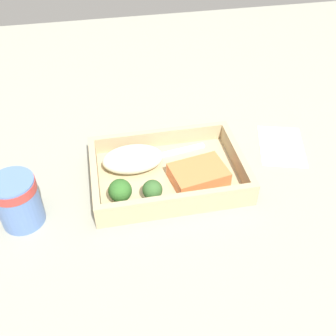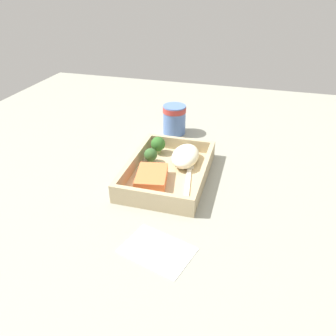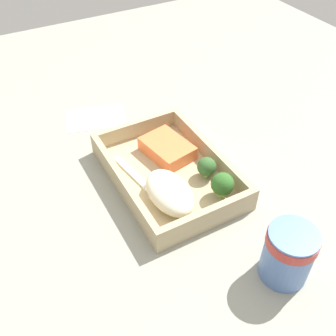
# 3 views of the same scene
# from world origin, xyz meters

# --- Properties ---
(ground_plane) EXTENTS (1.60, 1.60, 0.02)m
(ground_plane) POSITION_xyz_m (0.00, 0.00, -0.01)
(ground_plane) COLOR gray
(takeout_tray) EXTENTS (0.28, 0.19, 0.01)m
(takeout_tray) POSITION_xyz_m (0.00, 0.00, 0.01)
(takeout_tray) COLOR tan
(takeout_tray) RESTS_ON ground_plane
(tray_rim) EXTENTS (0.28, 0.19, 0.03)m
(tray_rim) POSITION_xyz_m (0.00, 0.00, 0.03)
(tray_rim) COLOR tan
(tray_rim) RESTS_ON takeout_tray
(salmon_fillet) EXTENTS (0.11, 0.09, 0.03)m
(salmon_fillet) POSITION_xyz_m (-0.05, 0.03, 0.03)
(salmon_fillet) COLOR orange
(salmon_fillet) RESTS_ON takeout_tray
(mashed_potatoes) EXTENTS (0.11, 0.07, 0.04)m
(mashed_potatoes) POSITION_xyz_m (0.06, -0.03, 0.03)
(mashed_potatoes) COLOR silver
(mashed_potatoes) RESTS_ON takeout_tray
(broccoli_floret_1) EXTENTS (0.04, 0.04, 0.05)m
(broccoli_floret_1) POSITION_xyz_m (0.09, 0.05, 0.04)
(broccoli_floret_1) COLOR #89A260
(broccoli_floret_1) RESTS_ON takeout_tray
(broccoli_floret_2) EXTENTS (0.03, 0.03, 0.04)m
(broccoli_floret_2) POSITION_xyz_m (0.04, 0.06, 0.03)
(broccoli_floret_2) COLOR #82A25E
(broccoli_floret_2) RESTS_ON takeout_tray
(fork) EXTENTS (0.16, 0.04, 0.00)m
(fork) POSITION_xyz_m (0.00, -0.05, 0.01)
(fork) COLOR white
(fork) RESTS_ON takeout_tray
(paper_cup) EXTENTS (0.07, 0.07, 0.09)m
(paper_cup) POSITION_xyz_m (0.26, 0.05, 0.05)
(paper_cup) COLOR #5374B1
(paper_cup) RESTS_ON ground_plane
(receipt_slip) EXTENTS (0.12, 0.15, 0.00)m
(receipt_slip) POSITION_xyz_m (-0.25, -0.05, 0.00)
(receipt_slip) COLOR white
(receipt_slip) RESTS_ON ground_plane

